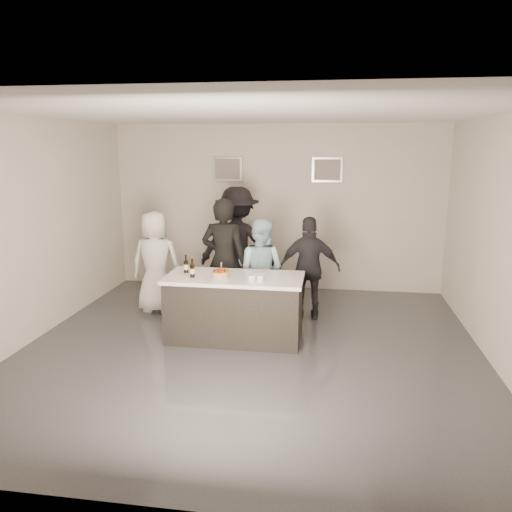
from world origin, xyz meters
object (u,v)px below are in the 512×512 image
person_guest_back (237,245)px  person_main_blue (260,270)px  bar_counter (235,308)px  person_main_black (224,261)px  person_guest_right (309,268)px  cake (220,275)px  person_guest_left (156,262)px  beer_bottle_b (192,268)px  beer_bottle_a (186,264)px

person_guest_back → person_main_blue: bearing=118.9°
bar_counter → person_main_black: bearing=112.5°
person_guest_right → person_guest_back: bearing=-32.6°
person_main_blue → person_guest_back: (-0.51, 0.84, 0.20)m
bar_counter → person_guest_right: person_guest_right is taller
cake → person_guest_left: (-1.29, 1.09, -0.13)m
cake → person_guest_left: person_guest_left is taller
person_guest_right → person_main_black: bearing=9.3°
beer_bottle_b → person_guest_right: (1.51, 1.15, -0.24)m
bar_counter → person_guest_back: size_ratio=0.95×
cake → person_main_black: size_ratio=0.12×
cake → person_main_black: person_main_black is taller
beer_bottle_a → person_guest_left: 1.22m
beer_bottle_a → person_main_blue: size_ratio=0.17×
beer_bottle_a → person_guest_right: bearing=29.5°
beer_bottle_a → person_guest_right: 1.92m
beer_bottle_b → person_guest_left: bearing=129.3°
bar_counter → person_main_black: person_main_black is taller
person_guest_right → person_guest_back: size_ratio=0.81×
cake → person_guest_left: 1.70m
person_main_blue → beer_bottle_a: bearing=57.1°
person_guest_back → person_main_black: bearing=86.6°
bar_counter → cake: (-0.17, -0.10, 0.49)m
person_main_black → person_guest_back: person_guest_back is taller
bar_counter → beer_bottle_b: size_ratio=7.15×
bar_counter → beer_bottle_b: bearing=-165.8°
beer_bottle_a → person_guest_back: person_guest_back is taller
beer_bottle_a → person_main_black: size_ratio=0.14×
beer_bottle_b → person_guest_left: size_ratio=0.16×
beer_bottle_a → cake: bearing=-18.3°
cake → beer_bottle_a: 0.55m
person_main_black → person_guest_back: 0.98m
cake → person_guest_right: bearing=44.2°
beer_bottle_a → beer_bottle_b: size_ratio=1.00×
beer_bottle_b → person_main_black: 0.89m
person_main_black → person_main_blue: bearing=-161.0°
beer_bottle_a → beer_bottle_b: same height
person_guest_back → cake: bearing=90.9°
person_guest_right → beer_bottle_b: bearing=33.4°
person_guest_left → person_guest_back: bearing=-152.0°
cake → person_guest_back: (-0.11, 1.79, 0.04)m
person_guest_back → beer_bottle_a: bearing=73.2°
beer_bottle_a → person_guest_right: size_ratio=0.16×
bar_counter → person_guest_right: 1.44m
bar_counter → person_main_black: (-0.30, 0.72, 0.49)m
bar_counter → person_guest_right: size_ratio=1.17×
cake → person_guest_back: person_guest_back is taller
beer_bottle_a → beer_bottle_b: 0.26m
person_main_black → person_guest_left: bearing=-8.7°
person_guest_back → person_guest_left: bearing=28.1°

